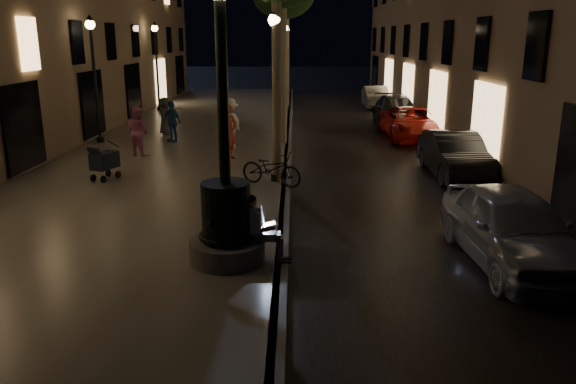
{
  "coord_description": "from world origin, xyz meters",
  "views": [
    {
      "loc": [
        0.23,
        -7.71,
        4.23
      ],
      "look_at": [
        0.11,
        3.0,
        1.25
      ],
      "focal_mm": 35.0,
      "sensor_mm": 36.0,
      "label": 1
    }
  ],
  "objects_px": {
    "stroller": "(104,161)",
    "car_fifth": "(376,97)",
    "pedestrian_red": "(229,132)",
    "lamp_curb_a": "(275,74)",
    "car_second": "(455,155)",
    "lamp_curb_d": "(287,51)",
    "fountain_lamppost": "(226,209)",
    "car_rear": "(396,111)",
    "pedestrian_dark": "(165,116)",
    "lamp_left_c": "(156,55)",
    "lamp_left_b": "(94,63)",
    "bicycle": "(271,168)",
    "car_third": "(412,124)",
    "lamp_curb_b": "(282,61)",
    "pedestrian_white": "(229,124)",
    "pedestrian_pink": "(138,131)",
    "pedestrian_blue": "(172,121)",
    "lamp_curb_c": "(285,55)",
    "seated_man_laptop": "(260,226)",
    "car_front": "(512,227)"
  },
  "relations": [
    {
      "from": "car_second",
      "to": "car_rear",
      "type": "relative_size",
      "value": 0.86
    },
    {
      "from": "car_second",
      "to": "car_third",
      "type": "xyz_separation_m",
      "value": [
        0.0,
        6.58,
        -0.02
      ]
    },
    {
      "from": "stroller",
      "to": "pedestrian_red",
      "type": "xyz_separation_m",
      "value": [
        3.3,
        2.83,
        0.37
      ]
    },
    {
      "from": "fountain_lamppost",
      "to": "pedestrian_dark",
      "type": "bearing_deg",
      "value": 106.97
    },
    {
      "from": "lamp_curb_d",
      "to": "pedestrian_pink",
      "type": "bearing_deg",
      "value": -103.41
    },
    {
      "from": "lamp_curb_d",
      "to": "lamp_left_b",
      "type": "distance_m",
      "value": 19.35
    },
    {
      "from": "seated_man_laptop",
      "to": "bicycle",
      "type": "height_order",
      "value": "seated_man_laptop"
    },
    {
      "from": "car_fifth",
      "to": "pedestrian_blue",
      "type": "relative_size",
      "value": 2.43
    },
    {
      "from": "pedestrian_red",
      "to": "lamp_curb_a",
      "type": "bearing_deg",
      "value": -114.69
    },
    {
      "from": "car_front",
      "to": "lamp_left_b",
      "type": "bearing_deg",
      "value": 132.81
    },
    {
      "from": "stroller",
      "to": "fountain_lamppost",
      "type": "bearing_deg",
      "value": -30.97
    },
    {
      "from": "lamp_curb_b",
      "to": "lamp_left_b",
      "type": "height_order",
      "value": "same"
    },
    {
      "from": "seated_man_laptop",
      "to": "bicycle",
      "type": "distance_m",
      "value": 5.48
    },
    {
      "from": "fountain_lamppost",
      "to": "pedestrian_dark",
      "type": "height_order",
      "value": "fountain_lamppost"
    },
    {
      "from": "lamp_left_c",
      "to": "pedestrian_red",
      "type": "height_order",
      "value": "lamp_left_c"
    },
    {
      "from": "lamp_left_b",
      "to": "pedestrian_red",
      "type": "relative_size",
      "value": 2.57
    },
    {
      "from": "lamp_curb_d",
      "to": "fountain_lamppost",
      "type": "bearing_deg",
      "value": -91.34
    },
    {
      "from": "car_fifth",
      "to": "bicycle",
      "type": "bearing_deg",
      "value": -105.12
    },
    {
      "from": "lamp_curb_b",
      "to": "lamp_left_c",
      "type": "bearing_deg",
      "value": 131.59
    },
    {
      "from": "seated_man_laptop",
      "to": "car_third",
      "type": "distance_m",
      "value": 14.98
    },
    {
      "from": "lamp_left_c",
      "to": "car_front",
      "type": "height_order",
      "value": "lamp_left_c"
    },
    {
      "from": "pedestrian_red",
      "to": "bicycle",
      "type": "height_order",
      "value": "pedestrian_red"
    },
    {
      "from": "car_fifth",
      "to": "lamp_curb_b",
      "type": "bearing_deg",
      "value": -115.76
    },
    {
      "from": "pedestrian_blue",
      "to": "lamp_left_b",
      "type": "bearing_deg",
      "value": -138.41
    },
    {
      "from": "lamp_left_b",
      "to": "stroller",
      "type": "height_order",
      "value": "lamp_left_b"
    },
    {
      "from": "car_rear",
      "to": "pedestrian_dark",
      "type": "distance_m",
      "value": 11.15
    },
    {
      "from": "car_third",
      "to": "car_rear",
      "type": "relative_size",
      "value": 0.99
    },
    {
      "from": "lamp_curb_a",
      "to": "pedestrian_blue",
      "type": "xyz_separation_m",
      "value": [
        -4.28,
        6.17,
        -2.23
      ]
    },
    {
      "from": "lamp_curb_a",
      "to": "stroller",
      "type": "xyz_separation_m",
      "value": [
        -4.95,
        0.05,
        -2.47
      ]
    },
    {
      "from": "stroller",
      "to": "car_fifth",
      "type": "height_order",
      "value": "stroller"
    },
    {
      "from": "fountain_lamppost",
      "to": "stroller",
      "type": "distance_m",
      "value": 7.41
    },
    {
      "from": "lamp_left_b",
      "to": "pedestrian_dark",
      "type": "relative_size",
      "value": 3.06
    },
    {
      "from": "seated_man_laptop",
      "to": "pedestrian_red",
      "type": "bearing_deg",
      "value": 100.01
    },
    {
      "from": "lamp_curb_d",
      "to": "pedestrian_white",
      "type": "xyz_separation_m",
      "value": [
        -1.85,
        -19.33,
        -2.1
      ]
    },
    {
      "from": "lamp_curb_c",
      "to": "pedestrian_dark",
      "type": "distance_m",
      "value": 9.78
    },
    {
      "from": "seated_man_laptop",
      "to": "car_front",
      "type": "xyz_separation_m",
      "value": [
        4.76,
        0.4,
        -0.15
      ]
    },
    {
      "from": "car_third",
      "to": "car_fifth",
      "type": "relative_size",
      "value": 1.23
    },
    {
      "from": "lamp_left_c",
      "to": "car_front",
      "type": "xyz_separation_m",
      "value": [
        11.78,
        -21.6,
        -2.5
      ]
    },
    {
      "from": "seated_man_laptop",
      "to": "pedestrian_blue",
      "type": "relative_size",
      "value": 0.79
    },
    {
      "from": "fountain_lamppost",
      "to": "stroller",
      "type": "xyz_separation_m",
      "value": [
        -4.25,
        6.05,
        -0.45
      ]
    },
    {
      "from": "lamp_left_c",
      "to": "car_rear",
      "type": "distance_m",
      "value": 13.52
    },
    {
      "from": "pedestrian_pink",
      "to": "pedestrian_blue",
      "type": "xyz_separation_m",
      "value": [
        0.62,
        2.69,
        -0.05
      ]
    },
    {
      "from": "lamp_curb_a",
      "to": "pedestrian_white",
      "type": "xyz_separation_m",
      "value": [
        -1.85,
        4.67,
        -2.1
      ]
    },
    {
      "from": "fountain_lamppost",
      "to": "pedestrian_dark",
      "type": "distance_m",
      "value": 14.49
    },
    {
      "from": "lamp_left_b",
      "to": "car_third",
      "type": "xyz_separation_m",
      "value": [
        12.6,
        1.89,
        -2.56
      ]
    },
    {
      "from": "pedestrian_dark",
      "to": "lamp_left_c",
      "type": "bearing_deg",
      "value": 15.56
    },
    {
      "from": "fountain_lamppost",
      "to": "lamp_curb_a",
      "type": "xyz_separation_m",
      "value": [
        0.7,
        6.0,
        2.02
      ]
    },
    {
      "from": "lamp_curb_b",
      "to": "car_front",
      "type": "height_order",
      "value": "lamp_curb_b"
    },
    {
      "from": "car_second",
      "to": "lamp_curb_d",
      "type": "bearing_deg",
      "value": 103.02
    },
    {
      "from": "car_front",
      "to": "pedestrian_red",
      "type": "xyz_separation_m",
      "value": [
        -6.33,
        8.48,
        0.4
      ]
    }
  ]
}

